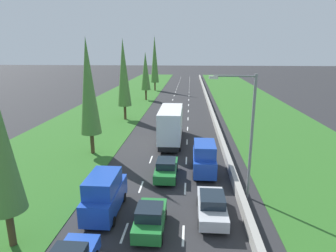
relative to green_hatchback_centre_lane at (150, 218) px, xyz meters
The scene contains 16 objects.
ground_plane 44.68m from the green_hatchback_centre_lane, 89.70° to the left, with size 300.00×300.00×0.00m, color #28282B.
grass_verge_left 46.37m from the green_hatchback_centre_lane, 105.53° to the left, with size 14.00×140.00×0.04m, color #2D6623.
grass_verge_right 47.00m from the green_hatchback_centre_lane, 71.92° to the left, with size 14.00×140.00×0.04m, color #2D6623.
median_barrier 45.06m from the green_hatchback_centre_lane, 82.43° to the left, with size 0.44×120.00×0.85m, color #9E9B93.
lane_markings 44.68m from the green_hatchback_centre_lane, 89.70° to the left, with size 3.64×116.00×0.01m.
green_hatchback_centre_lane is the anchor object (origin of this frame).
silver_sedan_right_lane 4.16m from the green_hatchback_centre_lane, 25.20° to the left, with size 1.82×4.50×1.64m.
blue_van_right_lane 9.57m from the green_hatchback_centre_lane, 68.08° to the left, with size 1.96×4.90×2.82m.
green_sedan_centre_lane 7.63m from the green_hatchback_centre_lane, 87.43° to the left, with size 1.82×4.50×1.64m.
white_box_truck_centre_lane 17.54m from the green_hatchback_centre_lane, 89.65° to the left, with size 2.46×9.40×4.18m.
blue_van_left_lane 3.71m from the green_hatchback_centre_lane, 152.07° to the left, with size 1.96×4.90×2.82m.
poplar_tree_second 16.40m from the green_hatchback_centre_lane, 121.07° to the left, with size 2.10×2.10×11.85m.
poplar_tree_third 30.26m from the green_hatchback_centre_lane, 105.30° to the left, with size 2.11×2.11×12.27m.
poplar_tree_fourth 47.95m from the green_hatchback_centre_lane, 98.82° to the left, with size 2.06×2.06×10.23m.
poplar_tree_fifth 63.22m from the green_hatchback_centre_lane, 96.56° to the left, with size 2.16×2.16×14.21m.
street_light_mast 8.91m from the green_hatchback_centre_lane, 36.61° to the left, with size 3.20×0.28×9.00m.
Camera 1 is at (1.98, 0.11, 10.52)m, focal length 31.14 mm.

